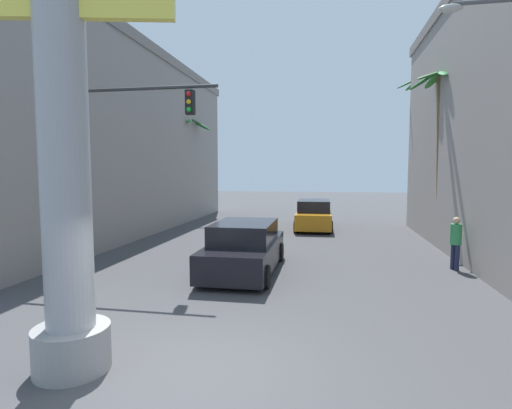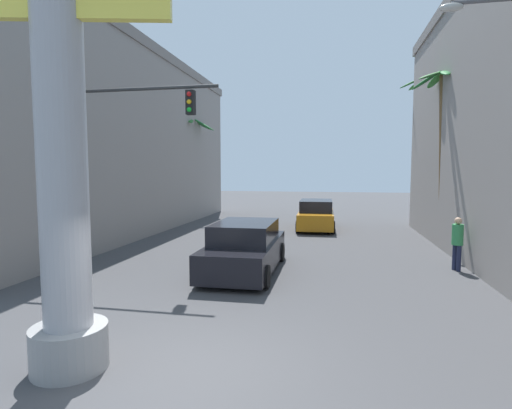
{
  "view_description": "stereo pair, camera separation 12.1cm",
  "coord_description": "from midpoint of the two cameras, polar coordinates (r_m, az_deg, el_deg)",
  "views": [
    {
      "loc": [
        1.98,
        -5.64,
        3.14
      ],
      "look_at": [
        0.0,
        5.06,
        2.22
      ],
      "focal_mm": 28.0,
      "sensor_mm": 36.0,
      "label": 1
    },
    {
      "loc": [
        2.1,
        -5.61,
        3.14
      ],
      "look_at": [
        0.0,
        5.06,
        2.22
      ],
      "focal_mm": 28.0,
      "sensor_mm": 36.0,
      "label": 2
    }
  ],
  "objects": [
    {
      "name": "palm_tree_far_right",
      "position": [
        25.28,
        22.49,
        9.22
      ],
      "size": [
        3.17,
        2.95,
        8.67
      ],
      "color": "brown",
      "rests_on": "ground"
    },
    {
      "name": "palm_tree_far_left",
      "position": [
        25.75,
        -10.1,
        6.61
      ],
      "size": [
        3.28,
        3.14,
        6.55
      ],
      "color": "brown",
      "rests_on": "ground"
    },
    {
      "name": "car_lead",
      "position": [
        12.46,
        -1.93,
        -6.28
      ],
      "size": [
        2.06,
        4.72,
        1.56
      ],
      "color": "black",
      "rests_on": "ground"
    },
    {
      "name": "car_far",
      "position": [
        21.92,
        8.1,
        -1.51
      ],
      "size": [
        2.04,
        4.71,
        1.56
      ],
      "color": "black",
      "rests_on": "ground"
    },
    {
      "name": "pedestrian_mid_right",
      "position": [
        14.1,
        26.42,
        -4.47
      ],
      "size": [
        0.44,
        0.44,
        1.69
      ],
      "color": "#1E233F",
      "rests_on": "ground"
    },
    {
      "name": "traffic_light_mast",
      "position": [
        13.34,
        -21.78,
        8.47
      ],
      "size": [
        5.67,
        0.32,
        5.68
      ],
      "color": "#333333",
      "rests_on": "ground"
    },
    {
      "name": "building_left",
      "position": [
        22.57,
        -23.02,
        8.34
      ],
      "size": [
        7.72,
        22.47,
        9.32
      ],
      "color": "gray",
      "rests_on": "ground"
    },
    {
      "name": "neon_sign_pole",
      "position": [
        7.09,
        -26.73,
        22.05
      ],
      "size": [
        3.35,
        1.17,
        11.09
      ],
      "color": "#9E9EA3",
      "rests_on": "ground"
    },
    {
      "name": "palm_tree_mid_right",
      "position": [
        18.19,
        24.87,
        7.94
      ],
      "size": [
        2.44,
        2.53,
        7.23
      ],
      "color": "brown",
      "rests_on": "ground"
    },
    {
      "name": "ground_plane",
      "position": [
        16.07,
        3.01,
        -6.44
      ],
      "size": [
        89.31,
        89.31,
        0.0
      ],
      "primitive_type": "plane",
      "color": "#424244"
    }
  ]
}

